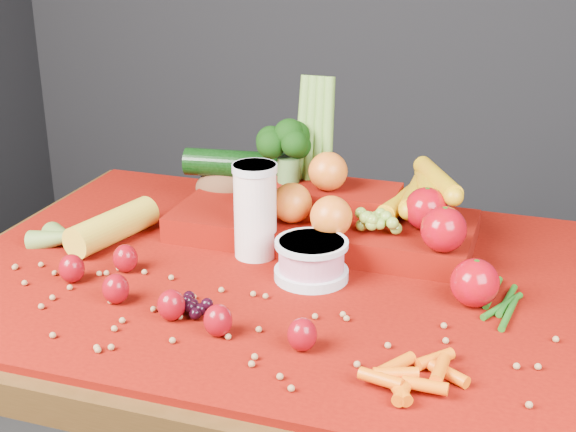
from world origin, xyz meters
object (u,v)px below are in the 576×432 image
(milk_glass, at_px, (255,207))
(produce_mound, at_px, (334,207))
(table, at_px, (284,330))
(yogurt_bowl, at_px, (311,258))

(milk_glass, height_order, produce_mound, produce_mound)
(table, relative_size, yogurt_bowl, 9.40)
(table, height_order, milk_glass, milk_glass)
(table, xyz_separation_m, produce_mound, (0.04, 0.16, 0.17))
(produce_mound, bearing_deg, yogurt_bowl, -86.51)
(yogurt_bowl, relative_size, produce_mound, 0.19)
(table, height_order, produce_mound, produce_mound)
(table, xyz_separation_m, milk_glass, (-0.07, 0.04, 0.19))
(table, bearing_deg, produce_mound, 76.42)
(table, height_order, yogurt_bowl, yogurt_bowl)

